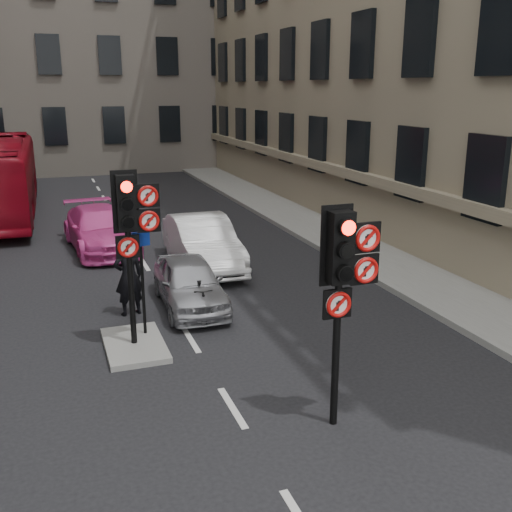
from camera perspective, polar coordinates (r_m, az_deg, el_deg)
ground at (r=8.90m, az=1.83°, el=-20.34°), size 120.00×120.00×0.00m
pavement_right at (r=21.74m, az=8.04°, el=1.93°), size 3.00×50.00×0.16m
centre_island at (r=12.87m, az=-11.49°, el=-8.31°), size 1.20×2.00×0.12m
building_far at (r=45.01m, az=-17.25°, el=21.25°), size 30.00×14.00×20.00m
signal_near at (r=9.12m, az=8.42°, el=-1.38°), size 0.91×0.40×3.58m
signal_far at (r=12.05m, az=-11.77°, el=3.28°), size 0.91×0.40×3.58m
car_silver at (r=14.78m, az=-6.34°, el=-2.53°), size 1.60×3.69×1.24m
car_white at (r=17.93m, az=-5.13°, el=1.29°), size 1.70×4.66×1.53m
car_pink at (r=20.52m, az=-14.61°, el=2.50°), size 2.38×4.95×1.39m
motorcycle at (r=13.92m, az=-5.21°, el=-4.42°), size 0.57×1.52×0.89m
motorcyclist at (r=14.39m, az=-12.05°, el=-1.87°), size 0.78×0.59×1.92m
info_sign at (r=12.75m, az=-10.80°, el=-1.17°), size 0.39×0.16×2.27m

